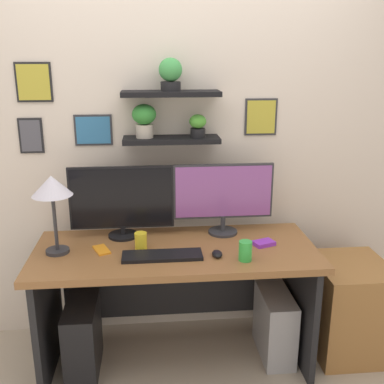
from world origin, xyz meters
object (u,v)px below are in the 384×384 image
Objects in this scene: keyboard at (162,256)px; drawer_cabinet at (348,307)px; computer_tower_right at (275,324)px; monitor_left at (122,201)px; computer_mouse at (217,254)px; computer_tower_left at (83,338)px; scissors_tray at (264,243)px; pen_cup at (141,241)px; monitor_right at (223,195)px; desk at (175,277)px; desk_lamp at (52,190)px; water_cup at (245,251)px; cell_phone at (102,250)px.

keyboard is 0.74× the size of drawer_cabinet.
monitor_left is at bearing 167.01° from computer_tower_right.
keyboard is (0.23, -0.33, -0.22)m from monitor_left.
computer_tower_left is at bearing 173.10° from computer_mouse.
scissors_tray is at bearing 10.38° from keyboard.
pen_cup is 0.24× the size of computer_tower_right.
computer_tower_right is (0.39, 0.13, -0.56)m from computer_mouse.
monitor_left is 0.67m from computer_mouse.
monitor_right reaches higher than pen_cup.
desk is at bearing -152.19° from monitor_right.
monitor_left is at bearing 179.99° from monitor_right.
computer_tower_right is (0.61, -0.05, -0.33)m from desk.
computer_tower_left is (-1.64, -0.05, -0.08)m from drawer_cabinet.
computer_mouse is (0.30, -0.02, 0.01)m from keyboard.
desk_lamp is at bearing -179.57° from drawer_cabinet.
drawer_cabinet is at bearing 0.50° from pen_cup.
drawer_cabinet is (1.39, -0.20, -0.68)m from monitor_left.
scissors_tray is 0.25m from water_cup.
monitor_right is at bearing 40.45° from keyboard.
drawer_cabinet is (1.75, 0.01, -0.82)m from desk_lamp.
drawer_cabinet is at bearing 6.45° from keyboard.
desk is at bearing 173.52° from scissors_tray.
monitor_right is 1.46× the size of computer_tower_right.
desk_lamp reaches higher than water_cup.
desk_lamp reaches higher than monitor_right.
monitor_right is 1.36× the size of desk_lamp.
drawer_cabinet is 1.64m from computer_tower_left.
monitor_left is at bearing 164.98° from scissors_tray.
cell_phone is at bearing -173.68° from desk.
pen_cup is at bearing 161.90° from computer_mouse.
drawer_cabinet reaches higher than computer_tower_right.
computer_mouse reaches higher than computer_tower_left.
computer_tower_left is (-0.78, 0.09, -0.55)m from computer_mouse.
computer_tower_right is at bearing -0.01° from desk_lamp.
pen_cup reaches higher than computer_mouse.
water_cup is (1.03, -0.20, -0.31)m from desk_lamp.
monitor_right is 0.43m from computer_mouse.
computer_tower_right is at bearing -0.16° from pen_cup.
water_cup reaches higher than pen_cup.
computer_mouse is at bearing 156.09° from water_cup.
desk is 11.60× the size of cell_phone.
desk is 0.56m from monitor_left.
water_cup is 0.67m from computer_tower_right.
pen_cup reaches higher than keyboard.
scissors_tray is at bearing -174.73° from computer_tower_right.
computer_mouse reaches higher than scissors_tray.
desk is 0.29m from keyboard.
scissors_tray is 0.56m from computer_tower_right.
desk is 3.69× the size of keyboard.
water_cup is at bearing -10.21° from keyboard.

